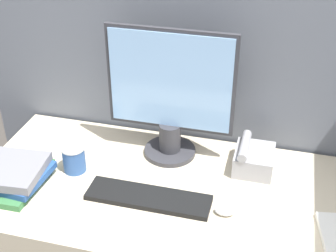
{
  "coord_description": "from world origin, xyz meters",
  "views": [
    {
      "loc": [
        0.32,
        -0.96,
        1.88
      ],
      "look_at": [
        -0.04,
        0.41,
        1.0
      ],
      "focal_mm": 50.0,
      "sensor_mm": 36.0,
      "label": 1
    }
  ],
  "objects_px": {
    "mouse": "(224,211)",
    "coffee_cup": "(74,158)",
    "keyboard": "(149,198)",
    "desk_telephone": "(253,159)",
    "monitor": "(170,99)",
    "book_stack": "(14,175)"
  },
  "relations": [
    {
      "from": "mouse",
      "to": "coffee_cup",
      "type": "height_order",
      "value": "coffee_cup"
    },
    {
      "from": "keyboard",
      "to": "mouse",
      "type": "height_order",
      "value": "mouse"
    },
    {
      "from": "desk_telephone",
      "to": "mouse",
      "type": "bearing_deg",
      "value": -102.95
    },
    {
      "from": "monitor",
      "to": "desk_telephone",
      "type": "height_order",
      "value": "monitor"
    },
    {
      "from": "coffee_cup",
      "to": "book_stack",
      "type": "bearing_deg",
      "value": -143.2
    },
    {
      "from": "monitor",
      "to": "desk_telephone",
      "type": "bearing_deg",
      "value": -4.16
    },
    {
      "from": "keyboard",
      "to": "desk_telephone",
      "type": "xyz_separation_m",
      "value": [
        0.34,
        0.28,
        0.04
      ]
    },
    {
      "from": "keyboard",
      "to": "coffee_cup",
      "type": "distance_m",
      "value": 0.35
    },
    {
      "from": "keyboard",
      "to": "coffee_cup",
      "type": "relative_size",
      "value": 4.14
    },
    {
      "from": "mouse",
      "to": "desk_telephone",
      "type": "xyz_separation_m",
      "value": [
        0.07,
        0.29,
        0.03
      ]
    },
    {
      "from": "monitor",
      "to": "book_stack",
      "type": "relative_size",
      "value": 1.83
    },
    {
      "from": "monitor",
      "to": "keyboard",
      "type": "xyz_separation_m",
      "value": [
        -0.0,
        -0.31,
        -0.24
      ]
    },
    {
      "from": "keyboard",
      "to": "book_stack",
      "type": "relative_size",
      "value": 1.54
    },
    {
      "from": "coffee_cup",
      "to": "monitor",
      "type": "bearing_deg",
      "value": 32.25
    },
    {
      "from": "monitor",
      "to": "coffee_cup",
      "type": "xyz_separation_m",
      "value": [
        -0.33,
        -0.21,
        -0.2
      ]
    },
    {
      "from": "mouse",
      "to": "coffee_cup",
      "type": "bearing_deg",
      "value": 170.43
    },
    {
      "from": "book_stack",
      "to": "desk_telephone",
      "type": "distance_m",
      "value": 0.92
    },
    {
      "from": "book_stack",
      "to": "desk_telephone",
      "type": "relative_size",
      "value": 1.64
    },
    {
      "from": "book_stack",
      "to": "mouse",
      "type": "bearing_deg",
      "value": 2.51
    },
    {
      "from": "book_stack",
      "to": "desk_telephone",
      "type": "height_order",
      "value": "desk_telephone"
    },
    {
      "from": "coffee_cup",
      "to": "desk_telephone",
      "type": "relative_size",
      "value": 0.61
    },
    {
      "from": "keyboard",
      "to": "desk_telephone",
      "type": "height_order",
      "value": "desk_telephone"
    }
  ]
}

